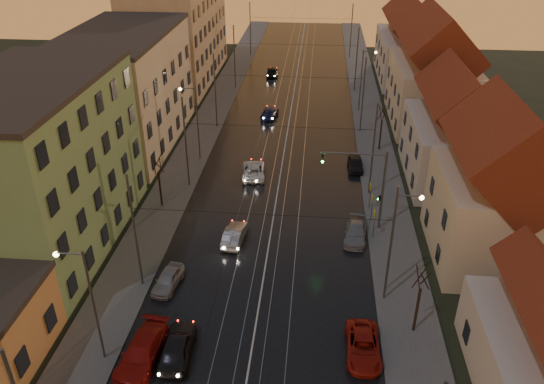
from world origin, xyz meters
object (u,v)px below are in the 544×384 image
(driving_car_1, at_px, (235,235))
(parked_left_2, at_px, (142,352))
(traffic_light_mast, at_px, (371,180))
(street_lamp_0, at_px, (87,296))
(street_lamp_3, at_px, (364,75))
(driving_car_4, at_px, (272,71))
(street_lamp_1, at_px, (397,233))
(parked_right_2, at_px, (355,164))
(parked_right_1, at_px, (356,232))
(parked_right_0, at_px, (363,346))
(parked_left_3, at_px, (168,279))
(street_lamp_2, at_px, (194,116))
(driving_car_0, at_px, (177,346))
(driving_car_2, at_px, (254,170))
(driving_car_3, at_px, (269,113))

(driving_car_1, distance_m, parked_left_2, 13.56)
(traffic_light_mast, bearing_deg, street_lamp_0, -136.90)
(street_lamp_3, xyz_separation_m, driving_car_4, (-12.86, 14.28, -4.15))
(street_lamp_1, bearing_deg, parked_right_2, 94.68)
(parked_right_1, bearing_deg, parked_right_0, -83.32)
(parked_left_3, distance_m, parked_right_1, 15.54)
(street_lamp_2, relative_size, driving_car_0, 1.80)
(driving_car_0, height_order, parked_left_2, driving_car_0)
(street_lamp_0, relative_size, driving_car_0, 1.80)
(street_lamp_1, distance_m, driving_car_1, 13.63)
(driving_car_1, distance_m, parked_right_1, 9.89)
(parked_left_2, xyz_separation_m, parked_right_2, (13.98, 27.03, -0.10))
(street_lamp_0, height_order, driving_car_2, street_lamp_0)
(street_lamp_3, distance_m, parked_right_0, 42.48)
(driving_car_1, height_order, parked_right_2, driving_car_1)
(street_lamp_0, relative_size, street_lamp_1, 1.00)
(parked_left_2, bearing_deg, driving_car_2, 87.04)
(parked_right_0, bearing_deg, driving_car_2, 112.44)
(driving_car_0, xyz_separation_m, parked_left_2, (-2.00, -0.66, -0.02))
(street_lamp_2, relative_size, parked_right_0, 1.79)
(driving_car_1, bearing_deg, parked_right_2, -121.52)
(street_lamp_3, bearing_deg, driving_car_3, -164.85)
(driving_car_3, distance_m, parked_right_0, 40.16)
(parked_right_2, bearing_deg, parked_right_0, -92.92)
(street_lamp_3, xyz_separation_m, driving_car_0, (-13.53, -43.32, -4.13))
(parked_left_2, bearing_deg, street_lamp_0, -173.95)
(street_lamp_2, height_order, parked_left_2, street_lamp_2)
(street_lamp_1, height_order, driving_car_2, street_lamp_1)
(driving_car_2, height_order, parked_right_0, driving_car_2)
(parked_left_2, xyz_separation_m, parked_left_3, (-0.29, 7.04, -0.11))
(driving_car_0, height_order, driving_car_3, driving_car_0)
(parked_left_2, xyz_separation_m, parked_right_0, (13.25, 1.78, -0.11))
(street_lamp_0, bearing_deg, traffic_light_mast, 43.10)
(street_lamp_1, relative_size, parked_right_1, 1.90)
(street_lamp_0, xyz_separation_m, parked_right_0, (15.92, 1.79, -4.27))
(street_lamp_0, distance_m, driving_car_3, 41.58)
(driving_car_2, xyz_separation_m, driving_car_4, (-1.09, 33.61, 0.08))
(street_lamp_3, relative_size, driving_car_1, 1.99)
(street_lamp_2, distance_m, driving_car_0, 28.03)
(parked_right_2, bearing_deg, parked_left_3, -126.78)
(street_lamp_1, bearing_deg, driving_car_1, 156.91)
(street_lamp_1, distance_m, parked_right_0, 7.87)
(parked_right_1, bearing_deg, parked_right_2, 94.97)
(traffic_light_mast, relative_size, parked_left_2, 1.43)
(parked_right_1, relative_size, parked_right_2, 1.13)
(street_lamp_1, relative_size, driving_car_1, 1.99)
(street_lamp_3, bearing_deg, driving_car_2, -121.31)
(street_lamp_1, distance_m, parked_right_1, 7.96)
(driving_car_0, bearing_deg, parked_right_2, -116.13)
(street_lamp_0, distance_m, street_lamp_1, 19.89)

